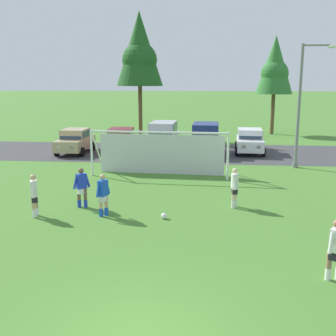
{
  "coord_description": "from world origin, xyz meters",
  "views": [
    {
      "loc": [
        1.28,
        -7.24,
        5.05
      ],
      "look_at": [
        -0.17,
        8.63,
        1.7
      ],
      "focal_mm": 44.08,
      "sensor_mm": 36.0,
      "label": 1
    }
  ],
  "objects_px": {
    "player_striker_near": "(234,188)",
    "player_midfield_center": "(82,188)",
    "parked_car_slot_left": "(121,140)",
    "parked_car_slot_center": "(206,138)",
    "player_winger_right": "(34,196)",
    "parked_car_slot_center_left": "(163,136)",
    "parked_car_slot_center_right": "(250,141)",
    "soccer_goal": "(161,151)",
    "street_lamp": "(302,105)",
    "soccer_ball": "(164,216)",
    "player_trailing_back": "(103,195)",
    "player_defender_far": "(335,250)",
    "parked_car_slot_far_left": "(75,141)"
  },
  "relations": [
    {
      "from": "player_striker_near",
      "to": "player_midfield_center",
      "type": "height_order",
      "value": "same"
    },
    {
      "from": "parked_car_slot_left",
      "to": "parked_car_slot_center",
      "type": "xyz_separation_m",
      "value": [
        6.14,
        -0.25,
        0.24
      ]
    },
    {
      "from": "player_winger_right",
      "to": "parked_car_slot_center_left",
      "type": "height_order",
      "value": "parked_car_slot_center_left"
    },
    {
      "from": "player_striker_near",
      "to": "parked_car_slot_center_right",
      "type": "xyz_separation_m",
      "value": [
        1.96,
        13.35,
        0.05
      ]
    },
    {
      "from": "soccer_goal",
      "to": "street_lamp",
      "type": "distance_m",
      "value": 8.78
    },
    {
      "from": "player_winger_right",
      "to": "parked_car_slot_center_right",
      "type": "height_order",
      "value": "parked_car_slot_center_right"
    },
    {
      "from": "soccer_ball",
      "to": "player_striker_near",
      "type": "height_order",
      "value": "player_striker_near"
    },
    {
      "from": "soccer_goal",
      "to": "parked_car_slot_center_right",
      "type": "relative_size",
      "value": 1.75
    },
    {
      "from": "player_winger_right",
      "to": "player_trailing_back",
      "type": "relative_size",
      "value": 1.0
    },
    {
      "from": "player_striker_near",
      "to": "parked_car_slot_center",
      "type": "bearing_deg",
      "value": 95.42
    },
    {
      "from": "soccer_goal",
      "to": "street_lamp",
      "type": "xyz_separation_m",
      "value": [
        8.01,
        2.67,
        2.42
      ]
    },
    {
      "from": "player_striker_near",
      "to": "player_winger_right",
      "type": "height_order",
      "value": "same"
    },
    {
      "from": "parked_car_slot_center_left",
      "to": "street_lamp",
      "type": "relative_size",
      "value": 0.65
    },
    {
      "from": "player_midfield_center",
      "to": "parked_car_slot_center_right",
      "type": "distance_m",
      "value": 16.12
    },
    {
      "from": "player_defender_far",
      "to": "player_trailing_back",
      "type": "height_order",
      "value": "same"
    },
    {
      "from": "parked_car_slot_left",
      "to": "street_lamp",
      "type": "relative_size",
      "value": 0.59
    },
    {
      "from": "player_defender_far",
      "to": "parked_car_slot_far_left",
      "type": "height_order",
      "value": "parked_car_slot_far_left"
    },
    {
      "from": "player_midfield_center",
      "to": "parked_car_slot_center",
      "type": "relative_size",
      "value": 0.35
    },
    {
      "from": "street_lamp",
      "to": "parked_car_slot_far_left",
      "type": "bearing_deg",
      "value": 165.83
    },
    {
      "from": "soccer_goal",
      "to": "parked_car_slot_far_left",
      "type": "xyz_separation_m",
      "value": [
        -6.86,
        6.42,
        -0.42
      ]
    },
    {
      "from": "player_midfield_center",
      "to": "parked_car_slot_center_right",
      "type": "relative_size",
      "value": 0.38
    },
    {
      "from": "player_winger_right",
      "to": "parked_car_slot_center",
      "type": "distance_m",
      "value": 15.92
    },
    {
      "from": "player_trailing_back",
      "to": "street_lamp",
      "type": "relative_size",
      "value": 0.23
    },
    {
      "from": "player_striker_near",
      "to": "street_lamp",
      "type": "relative_size",
      "value": 0.23
    },
    {
      "from": "soccer_ball",
      "to": "parked_car_slot_left",
      "type": "distance_m",
      "value": 15.38
    },
    {
      "from": "player_winger_right",
      "to": "parked_car_slot_center_right",
      "type": "distance_m",
      "value": 17.99
    },
    {
      "from": "player_striker_near",
      "to": "player_winger_right",
      "type": "xyz_separation_m",
      "value": [
        -7.62,
        -1.88,
        0.0
      ]
    },
    {
      "from": "player_winger_right",
      "to": "parked_car_slot_left",
      "type": "relative_size",
      "value": 0.39
    },
    {
      "from": "parked_car_slot_far_left",
      "to": "parked_car_slot_center",
      "type": "relative_size",
      "value": 0.91
    },
    {
      "from": "player_striker_near",
      "to": "player_winger_right",
      "type": "bearing_deg",
      "value": -166.17
    },
    {
      "from": "parked_car_slot_center",
      "to": "parked_car_slot_center_right",
      "type": "bearing_deg",
      "value": 11.85
    },
    {
      "from": "player_striker_near",
      "to": "street_lamp",
      "type": "distance_m",
      "value": 9.92
    },
    {
      "from": "player_winger_right",
      "to": "player_trailing_back",
      "type": "bearing_deg",
      "value": 6.7
    },
    {
      "from": "parked_car_slot_center_right",
      "to": "player_midfield_center",
      "type": "bearing_deg",
      "value": -120.32
    },
    {
      "from": "player_defender_far",
      "to": "parked_car_slot_left",
      "type": "xyz_separation_m",
      "value": [
        -9.5,
        19.06,
        0.05
      ]
    },
    {
      "from": "player_midfield_center",
      "to": "player_trailing_back",
      "type": "height_order",
      "value": "same"
    },
    {
      "from": "player_trailing_back",
      "to": "parked_car_slot_center_left",
      "type": "height_order",
      "value": "parked_car_slot_center_left"
    },
    {
      "from": "player_winger_right",
      "to": "parked_car_slot_center_left",
      "type": "distance_m",
      "value": 15.62
    },
    {
      "from": "parked_car_slot_center",
      "to": "player_midfield_center",
      "type": "bearing_deg",
      "value": -110.58
    },
    {
      "from": "player_midfield_center",
      "to": "player_trailing_back",
      "type": "distance_m",
      "value": 1.52
    },
    {
      "from": "soccer_ball",
      "to": "parked_car_slot_center",
      "type": "distance_m",
      "value": 14.51
    },
    {
      "from": "parked_car_slot_center_right",
      "to": "street_lamp",
      "type": "relative_size",
      "value": 0.6
    },
    {
      "from": "player_winger_right",
      "to": "player_striker_near",
      "type": "bearing_deg",
      "value": 13.83
    },
    {
      "from": "soccer_ball",
      "to": "player_trailing_back",
      "type": "distance_m",
      "value": 2.44
    },
    {
      "from": "player_winger_right",
      "to": "parked_car_slot_center_right",
      "type": "relative_size",
      "value": 0.38
    },
    {
      "from": "player_trailing_back",
      "to": "parked_car_slot_center_right",
      "type": "distance_m",
      "value": 16.49
    },
    {
      "from": "soccer_ball",
      "to": "player_trailing_back",
      "type": "relative_size",
      "value": 0.13
    },
    {
      "from": "player_winger_right",
      "to": "parked_car_slot_center_right",
      "type": "bearing_deg",
      "value": 57.83
    },
    {
      "from": "parked_car_slot_left",
      "to": "parked_car_slot_center",
      "type": "height_order",
      "value": "parked_car_slot_center"
    },
    {
      "from": "parked_car_slot_far_left",
      "to": "parked_car_slot_center_right",
      "type": "relative_size",
      "value": 0.98
    }
  ]
}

